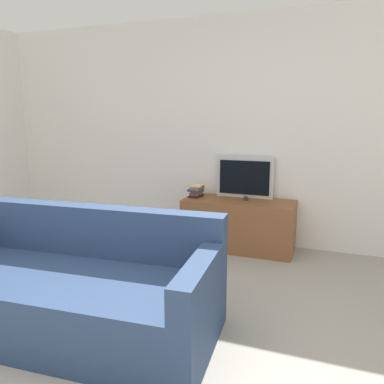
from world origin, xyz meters
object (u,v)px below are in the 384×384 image
at_px(tv_stand, 238,225).
at_px(couch, 71,291).
at_px(book_stack, 196,191).
at_px(remote_on_stand, 246,199).
at_px(television, 245,177).

bearing_deg(tv_stand, couch, -109.72).
xyz_separation_m(book_stack, remote_on_stand, (0.57, 0.04, -0.06)).
distance_m(tv_stand, book_stack, 0.62).
distance_m(tv_stand, couch, 2.14).
relative_size(couch, book_stack, 10.01).
distance_m(book_stack, remote_on_stand, 0.58).
relative_size(tv_stand, book_stack, 5.82).
bearing_deg(remote_on_stand, book_stack, -175.69).
bearing_deg(couch, remote_on_stand, 65.30).
distance_m(tv_stand, television, 0.55).
bearing_deg(tv_stand, television, 84.76).
relative_size(tv_stand, couch, 0.58).
xyz_separation_m(television, couch, (-0.74, -2.21, -0.52)).
xyz_separation_m(couch, remote_on_stand, (0.79, 2.07, 0.30)).
bearing_deg(remote_on_stand, couch, -110.84).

